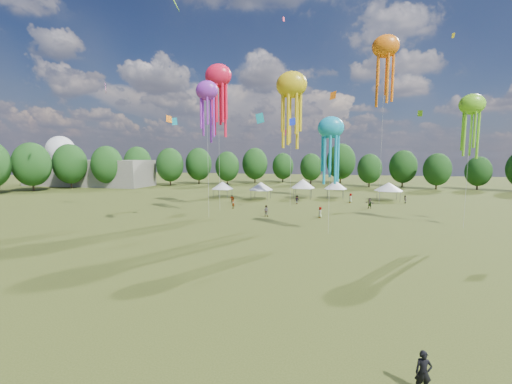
# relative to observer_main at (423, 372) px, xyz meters

# --- Properties ---
(ground) EXTENTS (300.00, 300.00, 0.00)m
(ground) POSITION_rel_observer_main_xyz_m (-7.17, 1.41, -0.87)
(ground) COLOR #384416
(ground) RESTS_ON ground
(observer_main) EXTENTS (0.65, 0.44, 1.74)m
(observer_main) POSITION_rel_observer_main_xyz_m (0.00, 0.00, 0.00)
(observer_main) COLOR black
(observer_main) RESTS_ON ground
(spectator_near) EXTENTS (0.99, 0.84, 1.77)m
(spectator_near) POSITION_rel_observer_main_xyz_m (-14.03, 35.52, 0.02)
(spectator_near) COLOR gray
(spectator_near) RESTS_ON ground
(spectators_far) EXTENTS (34.01, 20.07, 1.92)m
(spectators_far) POSITION_rel_observer_main_xyz_m (-5.56, 48.09, 0.01)
(spectators_far) COLOR gray
(spectators_far) RESTS_ON ground
(festival_tents) EXTENTS (40.54, 10.14, 4.32)m
(festival_tents) POSITION_rel_observer_main_xyz_m (-9.63, 57.72, 2.13)
(festival_tents) COLOR #47474C
(festival_tents) RESTS_ON ground
(show_kites) EXTENTS (39.53, 29.31, 31.40)m
(show_kites) POSITION_rel_observer_main_xyz_m (-9.13, 43.81, 19.48)
(show_kites) COLOR purple
(show_kites) RESTS_ON ground
(small_kites) EXTENTS (82.79, 55.63, 46.62)m
(small_kites) POSITION_rel_observer_main_xyz_m (-8.33, 42.14, 29.86)
(small_kites) COLOR purple
(small_kites) RESTS_ON ground
(treeline) EXTENTS (201.57, 95.24, 13.43)m
(treeline) POSITION_rel_observer_main_xyz_m (-11.03, 63.93, 5.68)
(treeline) COLOR #38281C
(treeline) RESTS_ON ground
(hangar) EXTENTS (40.00, 12.00, 8.00)m
(hangar) POSITION_rel_observer_main_xyz_m (-79.17, 73.41, 3.13)
(hangar) COLOR gray
(hangar) RESTS_ON ground
(radome) EXTENTS (9.00, 9.00, 16.00)m
(radome) POSITION_rel_observer_main_xyz_m (-95.17, 79.41, 9.12)
(radome) COLOR white
(radome) RESTS_ON ground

